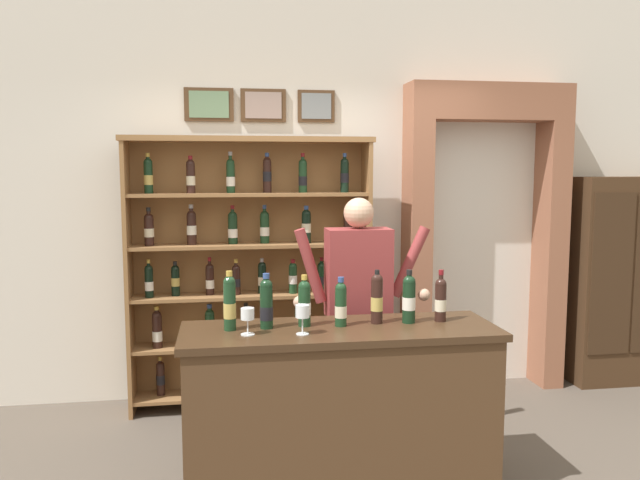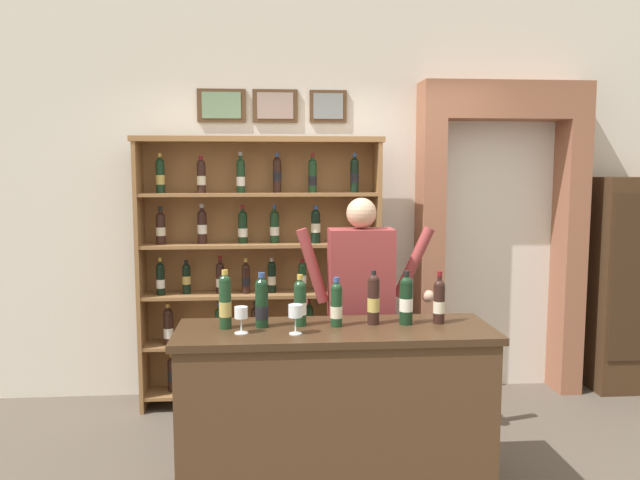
{
  "view_description": "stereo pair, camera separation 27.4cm",
  "coord_description": "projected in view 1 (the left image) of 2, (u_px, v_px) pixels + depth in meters",
  "views": [
    {
      "loc": [
        -0.74,
        -3.3,
        1.82
      ],
      "look_at": [
        -0.16,
        0.38,
        1.4
      ],
      "focal_mm": 35.15,
      "sensor_mm": 36.0,
      "label": 1
    },
    {
      "loc": [
        -0.46,
        -3.33,
        1.82
      ],
      "look_at": [
        -0.16,
        0.38,
        1.4
      ],
      "focal_mm": 35.15,
      "sensor_mm": 36.0,
      "label": 2
    }
  ],
  "objects": [
    {
      "name": "tasting_bottle_prosecco",
      "position": [
        304.0,
        302.0,
        3.46
      ],
      "size": [
        0.07,
        0.07,
        0.29
      ],
      "color": "#19381E",
      "rests_on": "tasting_counter"
    },
    {
      "name": "shopkeeper",
      "position": [
        358.0,
        295.0,
        4.02
      ],
      "size": [
        0.9,
        0.22,
        1.64
      ],
      "color": "#2D3347",
      "rests_on": "ground"
    },
    {
      "name": "tasting_counter",
      "position": [
        340.0,
        411.0,
        3.49
      ],
      "size": [
        1.74,
        0.58,
        0.95
      ],
      "color": "#4C331E",
      "rests_on": "ground"
    },
    {
      "name": "back_wall",
      "position": [
        314.0,
        175.0,
        5.08
      ],
      "size": [
        12.0,
        0.19,
        3.54
      ],
      "color": "silver",
      "rests_on": "ground"
    },
    {
      "name": "wine_glass_right",
      "position": [
        302.0,
        313.0,
        3.28
      ],
      "size": [
        0.07,
        0.07,
        0.16
      ],
      "color": "silver",
      "rests_on": "tasting_counter"
    },
    {
      "name": "tasting_bottle_grappa",
      "position": [
        441.0,
        299.0,
        3.57
      ],
      "size": [
        0.07,
        0.07,
        0.3
      ],
      "color": "black",
      "rests_on": "tasting_counter"
    },
    {
      "name": "wine_shelf",
      "position": [
        250.0,
        267.0,
        4.75
      ],
      "size": [
        1.85,
        0.3,
        2.06
      ],
      "color": "olive",
      "rests_on": "ground"
    },
    {
      "name": "tasting_bottle_rosso",
      "position": [
        266.0,
        303.0,
        3.41
      ],
      "size": [
        0.07,
        0.07,
        0.3
      ],
      "color": "black",
      "rests_on": "tasting_counter"
    },
    {
      "name": "wine_glass_left",
      "position": [
        248.0,
        316.0,
        3.28
      ],
      "size": [
        0.07,
        0.07,
        0.14
      ],
      "color": "silver",
      "rests_on": "tasting_counter"
    },
    {
      "name": "tasting_bottle_chianti",
      "position": [
        377.0,
        298.0,
        3.52
      ],
      "size": [
        0.07,
        0.07,
        0.31
      ],
      "color": "black",
      "rests_on": "tasting_counter"
    },
    {
      "name": "tasting_bottle_riserva",
      "position": [
        341.0,
        304.0,
        3.46
      ],
      "size": [
        0.07,
        0.07,
        0.28
      ],
      "color": "#19381E",
      "rests_on": "tasting_counter"
    },
    {
      "name": "tasting_bottle_bianco",
      "position": [
        230.0,
        302.0,
        3.37
      ],
      "size": [
        0.07,
        0.07,
        0.32
      ],
      "color": "#19381E",
      "rests_on": "tasting_counter"
    },
    {
      "name": "tasting_bottle_super_tuscan",
      "position": [
        409.0,
        298.0,
        3.53
      ],
      "size": [
        0.08,
        0.08,
        0.3
      ],
      "color": "black",
      "rests_on": "tasting_counter"
    },
    {
      "name": "side_cabinet",
      "position": [
        619.0,
        280.0,
        5.32
      ],
      "size": [
        0.81,
        0.39,
        1.75
      ],
      "color": "#422B19",
      "rests_on": "ground"
    },
    {
      "name": "archway_doorway",
      "position": [
        480.0,
        220.0,
        5.2
      ],
      "size": [
        1.33,
        0.45,
        2.49
      ],
      "color": "#935B42",
      "rests_on": "ground"
    }
  ]
}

